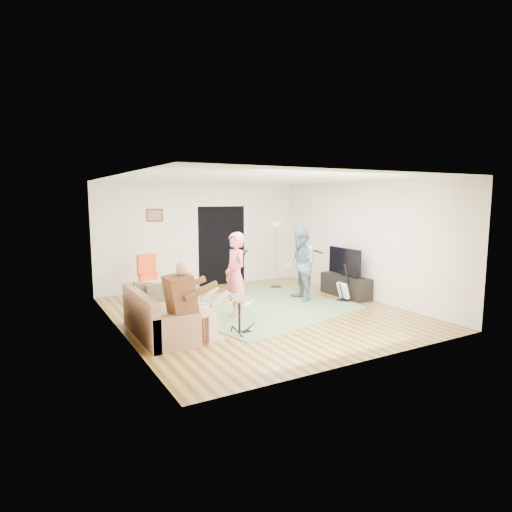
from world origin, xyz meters
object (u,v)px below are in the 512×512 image
at_px(sofa, 155,321).
at_px(guitarist, 301,265).
at_px(torchiere_lamp, 276,243).
at_px(television, 345,261).
at_px(tv_cabinet, 345,286).
at_px(singer, 235,276).
at_px(dining_chair, 152,286).
at_px(drum_kit, 239,318).
at_px(guitar_spare, 343,290).

distance_m(sofa, guitarist, 3.72).
relative_size(torchiere_lamp, television, 1.61).
bearing_deg(torchiere_lamp, tv_cabinet, -61.57).
bearing_deg(television, singer, -172.66).
bearing_deg(guitarist, television, 93.08).
bearing_deg(guitarist, torchiere_lamp, -179.89).
height_order(sofa, dining_chair, dining_chair).
bearing_deg(sofa, guitarist, 12.52).
height_order(sofa, guitarist, guitarist).
bearing_deg(drum_kit, torchiere_lamp, 48.61).
xyz_separation_m(drum_kit, guitar_spare, (3.14, 0.94, -0.04)).
bearing_deg(dining_chair, guitarist, -41.61).
height_order(drum_kit, guitar_spare, guitar_spare).
relative_size(dining_chair, tv_cabinet, 0.78).
bearing_deg(torchiere_lamp, guitarist, -101.16).
bearing_deg(sofa, singer, 8.07).
height_order(drum_kit, guitarist, guitarist).
distance_m(guitarist, guitar_spare, 1.14).
distance_m(drum_kit, tv_cabinet, 3.73).
relative_size(drum_kit, guitarist, 0.40).
bearing_deg(tv_cabinet, sofa, -172.48).
bearing_deg(guitar_spare, dining_chair, 153.98).
height_order(singer, television, singer).
bearing_deg(guitar_spare, guitarist, 148.60).
xyz_separation_m(singer, tv_cabinet, (3.13, 0.40, -0.59)).
bearing_deg(dining_chair, sofa, -122.16).
distance_m(drum_kit, television, 3.72).
bearing_deg(tv_cabinet, dining_chair, 159.99).
bearing_deg(dining_chair, television, -37.41).
bearing_deg(dining_chair, torchiere_lamp, -14.84).
distance_m(dining_chair, tv_cabinet, 4.48).
xyz_separation_m(sofa, guitarist, (3.59, 0.80, 0.57)).
xyz_separation_m(drum_kit, television, (3.45, 1.28, 0.56)).
xyz_separation_m(sofa, drum_kit, (1.29, -0.65, 0.03)).
bearing_deg(guitar_spare, sofa, -176.27).
xyz_separation_m(sofa, guitar_spare, (4.42, 0.29, -0.01)).
relative_size(guitar_spare, dining_chair, 0.77).
bearing_deg(torchiere_lamp, dining_chair, -177.66).
relative_size(sofa, guitar_spare, 2.24).
height_order(torchiere_lamp, television, torchiere_lamp).
distance_m(guitar_spare, torchiere_lamp, 2.27).
bearing_deg(drum_kit, television, 20.38).
distance_m(guitarist, torchiere_lamp, 1.57).
bearing_deg(singer, sofa, -79.48).
xyz_separation_m(torchiere_lamp, dining_chair, (-3.30, -0.13, -0.77)).
distance_m(torchiere_lamp, television, 1.90).
bearing_deg(guitar_spare, drum_kit, -163.34).
relative_size(torchiere_lamp, dining_chair, 1.54).
height_order(singer, guitarist, singer).
distance_m(sofa, dining_chair, 2.24).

